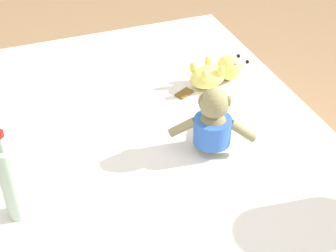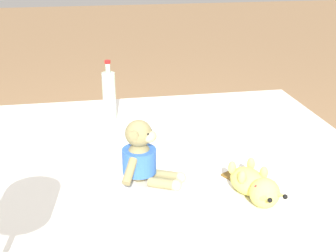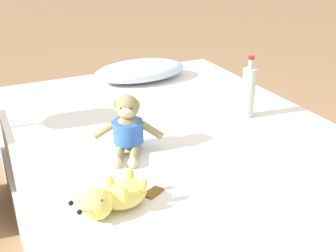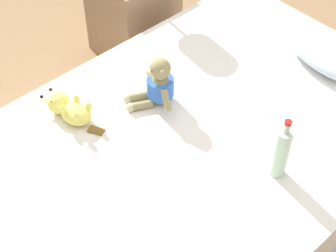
# 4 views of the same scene
# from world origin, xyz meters

# --- Properties ---
(ground_plane) EXTENTS (16.00, 16.00, 0.00)m
(ground_plane) POSITION_xyz_m (0.00, 0.00, 0.00)
(ground_plane) COLOR #93704C
(bed) EXTENTS (1.43, 2.03, 0.43)m
(bed) POSITION_xyz_m (0.00, 0.00, 0.21)
(bed) COLOR #B2B2B7
(bed) RESTS_ON ground_plane
(plush_monkey) EXTENTS (0.27, 0.25, 0.24)m
(plush_monkey) POSITION_xyz_m (-0.26, -0.04, 0.53)
(plush_monkey) COLOR #8E8456
(plush_monkey) RESTS_ON bed
(plush_yellow_creature) EXTENTS (0.33, 0.15, 0.10)m
(plush_yellow_creature) POSITION_xyz_m (-0.44, -0.40, 0.48)
(plush_yellow_creature) COLOR #EAE066
(plush_yellow_creature) RESTS_ON bed
(glass_bottle) EXTENTS (0.06, 0.06, 0.30)m
(glass_bottle) POSITION_xyz_m (0.38, 0.03, 0.55)
(glass_bottle) COLOR #B2D1B7
(glass_bottle) RESTS_ON bed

